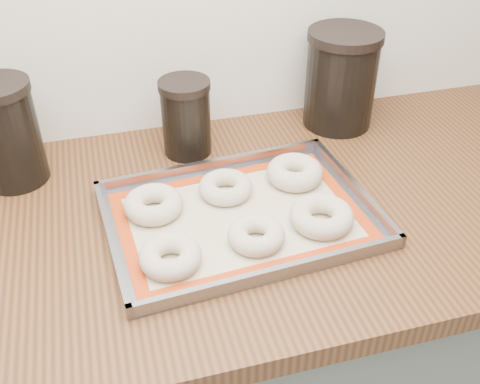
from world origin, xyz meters
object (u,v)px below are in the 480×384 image
object	(u,v)px
baking_tray	(240,216)
bagel_front_mid	(256,235)
bagel_front_left	(170,256)
canister_left	(6,133)
bagel_back_right	(295,172)
bagel_front_right	(322,216)
canister_mid	(186,117)
bagel_back_left	(153,204)
canister_right	(341,79)
bagel_back_mid	(226,187)

from	to	relation	value
baking_tray	bagel_front_mid	bearing A→B (deg)	-83.57
bagel_front_left	canister_left	bearing A→B (deg)	127.10
bagel_front_mid	bagel_back_right	distance (m)	0.20
bagel_front_right	canister_mid	world-z (taller)	canister_mid
bagel_front_right	baking_tray	bearing A→B (deg)	156.64
bagel_front_right	canister_left	xyz separation A→B (m)	(-0.51, 0.29, 0.08)
bagel_front_left	canister_left	size ratio (longest dim) A/B	0.50
bagel_front_right	bagel_front_left	bearing A→B (deg)	-173.60
bagel_back_left	canister_left	bearing A→B (deg)	142.50
baking_tray	bagel_back_right	xyz separation A→B (m)	(0.13, 0.08, 0.02)
bagel_front_right	canister_left	bearing A→B (deg)	150.19
bagel_front_right	canister_mid	size ratio (longest dim) A/B	0.69
bagel_front_left	canister_right	size ratio (longest dim) A/B	0.47
bagel_back_left	baking_tray	bearing A→B (deg)	-20.67
bagel_front_mid	bagel_front_left	bearing A→B (deg)	-174.28
bagel_back_left	bagel_back_right	distance (m)	0.28
bagel_front_left	canister_right	xyz separation A→B (m)	(0.44, 0.36, 0.09)
bagel_front_mid	bagel_front_right	distance (m)	0.12
canister_right	bagel_front_mid	bearing A→B (deg)	-130.15
bagel_front_mid	baking_tray	bearing A→B (deg)	96.43
bagel_back_left	bagel_back_mid	bearing A→B (deg)	7.76
baking_tray	canister_left	bearing A→B (deg)	148.17
bagel_front_mid	canister_mid	xyz separation A→B (m)	(-0.05, 0.32, 0.06)
canister_mid	canister_right	world-z (taller)	canister_right
bagel_front_right	bagel_back_left	world-z (taller)	same
bagel_front_right	canister_mid	bearing A→B (deg)	119.79
baking_tray	canister_mid	xyz separation A→B (m)	(-0.04, 0.25, 0.07)
baking_tray	bagel_back_mid	world-z (taller)	bagel_back_mid
canister_mid	bagel_back_left	bearing A→B (deg)	-117.19
bagel_back_mid	canister_left	world-z (taller)	canister_left
canister_left	bagel_front_right	bearing A→B (deg)	-29.81
bagel_front_mid	bagel_back_mid	world-z (taller)	same
bagel_front_left	canister_right	world-z (taller)	canister_right
baking_tray	canister_left	xyz separation A→B (m)	(-0.38, 0.24, 0.09)
bagel_back_mid	bagel_back_left	bearing A→B (deg)	-172.24
canister_left	canister_right	size ratio (longest dim) A/B	0.95
bagel_front_right	canister_right	size ratio (longest dim) A/B	0.52
bagel_front_left	bagel_back_mid	xyz separation A→B (m)	(0.13, 0.16, -0.00)
baking_tray	canister_left	distance (m)	0.46
bagel_back_left	canister_right	xyz separation A→B (m)	(0.45, 0.22, 0.08)
bagel_back_right	bagel_back_mid	bearing A→B (deg)	-176.52
baking_tray	bagel_back_mid	distance (m)	0.07
bagel_back_right	canister_right	world-z (taller)	canister_right
baking_tray	bagel_back_left	size ratio (longest dim) A/B	4.62
canister_left	canister_right	distance (m)	0.69
bagel_back_right	canister_left	world-z (taller)	canister_left
bagel_front_left	canister_mid	xyz separation A→B (m)	(0.09, 0.33, 0.06)
canister_mid	canister_right	bearing A→B (deg)	4.94
bagel_front_mid	bagel_back_right	size ratio (longest dim) A/B	0.89
baking_tray	bagel_back_mid	bearing A→B (deg)	95.92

